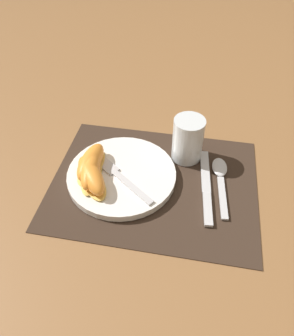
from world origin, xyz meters
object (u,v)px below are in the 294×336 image
plate (121,177)px  citrus_wedge_1 (91,170)px  juice_glass (188,141)px  citrus_wedge_0 (91,164)px  knife (206,187)px  spoon (220,175)px  citrus_wedge_2 (91,176)px  fork (117,175)px

plate → citrus_wedge_1: (-0.06, -0.02, 0.03)m
juice_glass → citrus_wedge_0: bearing=-154.1°
plate → knife: bearing=2.1°
knife → spoon: 0.05m
knife → spoon: (0.03, 0.04, 0.00)m
knife → citrus_wedge_0: bearing=-178.8°
citrus_wedge_1 → citrus_wedge_2: (0.01, -0.02, -0.00)m
citrus_wedge_1 → citrus_wedge_2: same height
fork → citrus_wedge_0: citrus_wedge_0 is taller
spoon → citrus_wedge_0: size_ratio=1.45×
juice_glass → citrus_wedge_1: (-0.19, -0.11, -0.01)m
juice_glass → citrus_wedge_0: 0.22m
juice_glass → spoon: size_ratio=0.60×
citrus_wedge_0 → citrus_wedge_2: same height
knife → citrus_wedge_1: size_ratio=1.68×
juice_glass → citrus_wedge_0: juice_glass is taller
citrus_wedge_2 → knife: bearing=9.5°
knife → citrus_wedge_1: bearing=-174.9°
citrus_wedge_0 → citrus_wedge_1: size_ratio=0.94×
citrus_wedge_0 → plate: bearing=-1.5°
fork → citrus_wedge_2: (-0.05, -0.03, 0.02)m
plate → juice_glass: bearing=36.6°
plate → citrus_wedge_0: 0.07m
knife → spoon: size_ratio=1.23×
knife → citrus_wedge_0: citrus_wedge_0 is taller
fork → citrus_wedge_0: 0.06m
knife → citrus_wedge_2: bearing=-170.5°
juice_glass → spoon: bearing=-32.3°
spoon → citrus_wedge_2: (-0.27, -0.08, 0.03)m
plate → citrus_wedge_0: bearing=178.5°
plate → knife: 0.18m
fork → spoon: bearing=13.4°
juice_glass → fork: size_ratio=0.65×
juice_glass → knife: juice_glass is taller
juice_glass → citrus_wedge_0: size_ratio=0.87×
plate → citrus_wedge_2: citrus_wedge_2 is taller
spoon → plate: bearing=-167.5°
fork → citrus_wedge_0: (-0.06, 0.01, 0.02)m
juice_glass → knife: size_ratio=0.49×
knife → citrus_wedge_2: citrus_wedge_2 is taller
knife → spoon: spoon is taller
citrus_wedge_1 → spoon: bearing=12.9°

